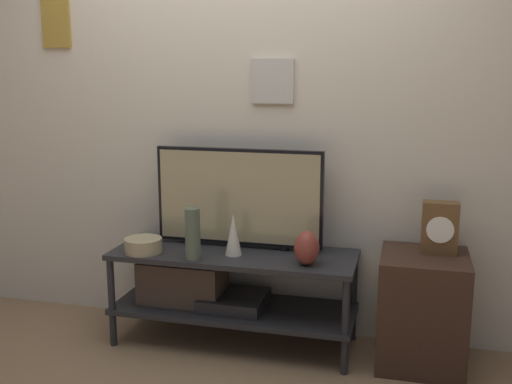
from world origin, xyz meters
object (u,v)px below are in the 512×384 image
Objects in this scene: vase_slim_bronze at (233,234)px; vase_tall_ceramic at (193,234)px; mantel_clock at (440,228)px; television at (239,197)px; vase_urn_stoneware at (307,248)px; vase_wide_bowl at (143,245)px.

vase_slim_bronze is 0.23m from vase_tall_ceramic.
mantel_clock reaches higher than vase_tall_ceramic.
television reaches higher than vase_urn_stoneware.
vase_slim_bronze is at bearing 9.36° from vase_wide_bowl.
vase_tall_ceramic reaches higher than vase_slim_bronze.
television is at bearing 58.17° from vase_tall_ceramic.
television is at bearing 25.55° from vase_wide_bowl.
television is 1.11m from mantel_clock.
television is at bearing 153.00° from vase_urn_stoneware.
television reaches higher than vase_slim_bronze.
vase_wide_bowl is 0.93m from vase_urn_stoneware.
vase_wide_bowl is at bearing -172.49° from mantel_clock.
vase_urn_stoneware is 0.67× the size of mantel_clock.
television is 3.43× the size of vase_tall_ceramic.
television is 0.60m from vase_wide_bowl.
vase_urn_stoneware reaches higher than vase_wide_bowl.
vase_slim_bronze is 0.86× the size of mantel_clock.
vase_tall_ceramic reaches higher than vase_urn_stoneware.
vase_slim_bronze is at bearing -173.35° from mantel_clock.
mantel_clock is (1.11, -0.02, -0.10)m from television.
television is 0.24m from vase_slim_bronze.
television is 4.15× the size of vase_slim_bronze.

